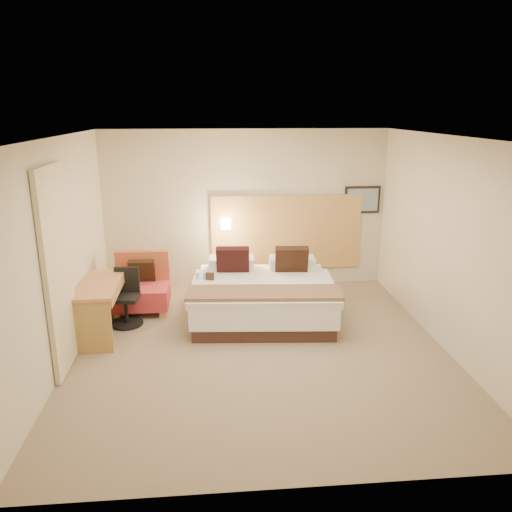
{
  "coord_description": "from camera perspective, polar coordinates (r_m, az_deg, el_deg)",
  "views": [
    {
      "loc": [
        -0.58,
        -5.87,
        3.01
      ],
      "look_at": [
        -0.01,
        0.5,
        1.12
      ],
      "focal_mm": 35.0,
      "sensor_mm": 36.0,
      "label": 1
    }
  ],
  "objects": [
    {
      "name": "floor",
      "position": [
        6.63,
        0.44,
        -10.66
      ],
      "size": [
        4.8,
        5.0,
        0.02
      ],
      "primitive_type": "cube",
      "color": "#7D6B54",
      "rests_on": "ground"
    },
    {
      "name": "ceiling",
      "position": [
        5.9,
        0.5,
        13.54
      ],
      "size": [
        4.8,
        5.0,
        0.02
      ],
      "primitive_type": "cube",
      "color": "silver",
      "rests_on": "floor"
    },
    {
      "name": "wall_back",
      "position": [
        8.56,
        -1.17,
        5.28
      ],
      "size": [
        4.8,
        0.02,
        2.7
      ],
      "primitive_type": "cube",
      "color": "beige",
      "rests_on": "floor"
    },
    {
      "name": "wall_front",
      "position": [
        3.79,
        4.23,
        -9.59
      ],
      "size": [
        4.8,
        0.02,
        2.7
      ],
      "primitive_type": "cube",
      "color": "beige",
      "rests_on": "floor"
    },
    {
      "name": "wall_left",
      "position": [
        6.37,
        -21.66,
        0.15
      ],
      "size": [
        0.02,
        5.0,
        2.7
      ],
      "primitive_type": "cube",
      "color": "beige",
      "rests_on": "floor"
    },
    {
      "name": "wall_right",
      "position": [
        6.79,
        21.16,
        1.18
      ],
      "size": [
        0.02,
        5.0,
        2.7
      ],
      "primitive_type": "cube",
      "color": "beige",
      "rests_on": "floor"
    },
    {
      "name": "headboard_panel",
      "position": [
        8.68,
        3.48,
        2.72
      ],
      "size": [
        2.6,
        0.04,
        1.3
      ],
      "primitive_type": "cube",
      "color": "tan",
      "rests_on": "wall_back"
    },
    {
      "name": "art_frame",
      "position": [
        8.87,
        12.04,
        6.31
      ],
      "size": [
        0.62,
        0.03,
        0.47
      ],
      "primitive_type": "cube",
      "color": "black",
      "rests_on": "wall_back"
    },
    {
      "name": "art_canvas",
      "position": [
        8.85,
        12.08,
        6.29
      ],
      "size": [
        0.54,
        0.01,
        0.39
      ],
      "primitive_type": "cube",
      "color": "slate",
      "rests_on": "wall_back"
    },
    {
      "name": "lamp_arm",
      "position": [
        8.5,
        -3.48,
        3.79
      ],
      "size": [
        0.02,
        0.12,
        0.02
      ],
      "primitive_type": "cylinder",
      "rotation": [
        1.57,
        0.0,
        0.0
      ],
      "color": "silver",
      "rests_on": "wall_back"
    },
    {
      "name": "lamp_shade",
      "position": [
        8.44,
        -3.47,
        3.71
      ],
      "size": [
        0.15,
        0.15,
        0.15
      ],
      "primitive_type": "cube",
      "color": "#FEECC6",
      "rests_on": "wall_back"
    },
    {
      "name": "curtain",
      "position": [
        6.16,
        -21.71,
        -1.65
      ],
      "size": [
        0.06,
        0.9,
        2.42
      ],
      "primitive_type": "cube",
      "color": "beige",
      "rests_on": "wall_left"
    },
    {
      "name": "bottle_a",
      "position": [
        7.46,
        -6.68,
        -2.57
      ],
      "size": [
        0.07,
        0.07,
        0.18
      ],
      "primitive_type": "cylinder",
      "rotation": [
        0.0,
        0.0,
        -0.24
      ],
      "color": "#92C8E3",
      "rests_on": "side_table"
    },
    {
      "name": "bottle_b",
      "position": [
        7.46,
        -5.84,
        -2.56
      ],
      "size": [
        0.07,
        0.07,
        0.18
      ],
      "primitive_type": "cylinder",
      "rotation": [
        0.0,
        0.0,
        -0.24
      ],
      "color": "#92CCE2",
      "rests_on": "side_table"
    },
    {
      "name": "menu_folder",
      "position": [
        7.4,
        -5.27,
        -2.61
      ],
      "size": [
        0.12,
        0.07,
        0.2
      ],
      "primitive_type": "cube",
      "rotation": [
        0.0,
        0.0,
        -0.24
      ],
      "color": "#3D2519",
      "rests_on": "side_table"
    },
    {
      "name": "bed",
      "position": [
        7.54,
        0.76,
        -4.36
      ],
      "size": [
        2.2,
        2.16,
        1.01
      ],
      "color": "#38211C",
      "rests_on": "floor"
    },
    {
      "name": "lounge_chair",
      "position": [
        7.92,
        -12.91,
        -3.58
      ],
      "size": [
        0.83,
        0.73,
        0.88
      ],
      "color": "tan",
      "rests_on": "floor"
    },
    {
      "name": "side_table",
      "position": [
        7.53,
        -5.97,
        -4.88
      ],
      "size": [
        0.55,
        0.55,
        0.5
      ],
      "color": "silver",
      "rests_on": "floor"
    },
    {
      "name": "desk",
      "position": [
        7.11,
        -17.33,
        -4.18
      ],
      "size": [
        0.56,
        1.21,
        0.76
      ],
      "color": "#BC7749",
      "rests_on": "floor"
    },
    {
      "name": "desk_chair",
      "position": [
        7.46,
        -14.6,
        -5.1
      ],
      "size": [
        0.5,
        0.5,
        0.82
      ],
      "color": "black",
      "rests_on": "floor"
    }
  ]
}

